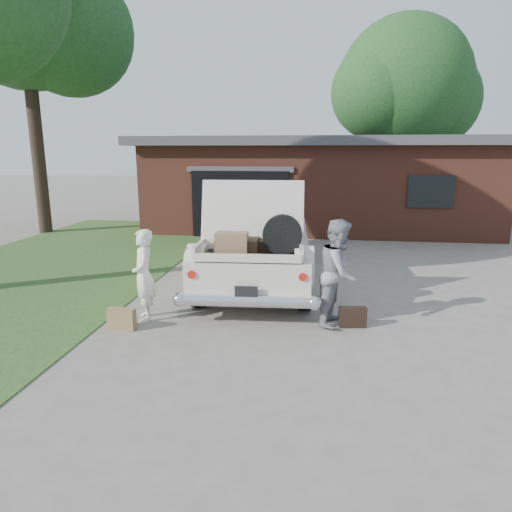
# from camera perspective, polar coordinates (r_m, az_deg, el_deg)

# --- Properties ---
(ground) EXTENTS (90.00, 90.00, 0.00)m
(ground) POSITION_cam_1_polar(r_m,az_deg,el_deg) (7.45, -0.61, -9.31)
(ground) COLOR gray
(ground) RESTS_ON ground
(grass_strip) EXTENTS (6.00, 16.00, 0.02)m
(grass_strip) POSITION_cam_1_polar(r_m,az_deg,el_deg) (12.10, -25.15, -1.73)
(grass_strip) COLOR #2D4C1E
(grass_strip) RESTS_ON ground
(house) EXTENTS (12.80, 7.80, 3.30)m
(house) POSITION_cam_1_polar(r_m,az_deg,el_deg) (18.33, 7.60, 9.26)
(house) COLOR brown
(house) RESTS_ON ground
(tree_back) EXTENTS (6.40, 5.56, 10.34)m
(tree_back) POSITION_cam_1_polar(r_m,az_deg,el_deg) (18.20, -26.88, 25.69)
(tree_back) COLOR #38281E
(tree_back) RESTS_ON ground
(tree_right) EXTENTS (7.40, 6.44, 9.22)m
(tree_right) POSITION_cam_1_polar(r_m,az_deg,el_deg) (24.83, 18.20, 19.13)
(tree_right) COLOR #38281E
(tree_right) RESTS_ON ground
(sedan) EXTENTS (2.48, 5.77, 2.31)m
(sedan) POSITION_cam_1_polar(r_m,az_deg,el_deg) (10.02, 0.37, 1.51)
(sedan) COLOR beige
(sedan) RESTS_ON ground
(woman_left) EXTENTS (0.57, 0.67, 1.56)m
(woman_left) POSITION_cam_1_polar(r_m,az_deg,el_deg) (7.93, -13.86, -2.35)
(woman_left) COLOR white
(woman_left) RESTS_ON ground
(woman_right) EXTENTS (0.90, 1.02, 1.77)m
(woman_right) POSITION_cam_1_polar(r_m,az_deg,el_deg) (7.60, 10.34, -2.04)
(woman_right) COLOR gray
(woman_right) RESTS_ON ground
(suitcase_left) EXTENTS (0.47, 0.18, 0.35)m
(suitcase_left) POSITION_cam_1_polar(r_m,az_deg,el_deg) (7.75, -16.45, -7.56)
(suitcase_left) COLOR olive
(suitcase_left) RESTS_ON ground
(suitcase_right) EXTENTS (0.46, 0.20, 0.34)m
(suitcase_right) POSITION_cam_1_polar(r_m,az_deg,el_deg) (7.70, 11.99, -7.48)
(suitcase_right) COLOR black
(suitcase_right) RESTS_ON ground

